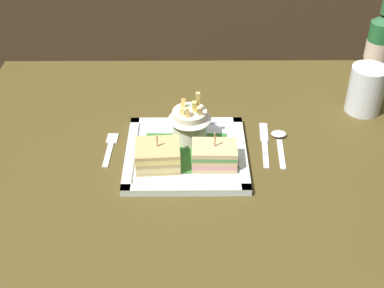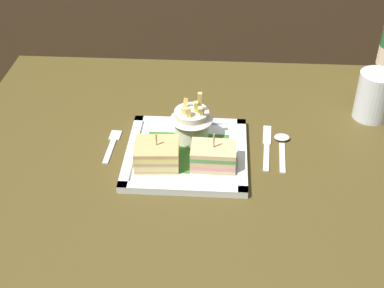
% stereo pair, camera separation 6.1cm
% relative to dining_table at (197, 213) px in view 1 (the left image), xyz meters
% --- Properties ---
extents(dining_table, '(1.08, 0.93, 0.78)m').
position_rel_dining_table_xyz_m(dining_table, '(0.00, 0.00, 0.00)').
color(dining_table, '#4B3E1B').
rests_on(dining_table, ground_plane).
extents(square_plate, '(0.26, 0.26, 0.02)m').
position_rel_dining_table_xyz_m(square_plate, '(-0.03, 0.02, 0.16)').
color(square_plate, white).
rests_on(square_plate, dining_table).
extents(sandwich_half_left, '(0.10, 0.08, 0.07)m').
position_rel_dining_table_xyz_m(sandwich_half_left, '(-0.08, -0.02, 0.18)').
color(sandwich_half_left, tan).
rests_on(sandwich_half_left, square_plate).
extents(sandwich_half_right, '(0.09, 0.07, 0.08)m').
position_rel_dining_table_xyz_m(sandwich_half_right, '(0.03, -0.02, 0.18)').
color(sandwich_half_right, '#D6B27E').
rests_on(sandwich_half_right, square_plate).
extents(fries_cup, '(0.09, 0.09, 0.12)m').
position_rel_dining_table_xyz_m(fries_cup, '(-0.02, 0.07, 0.21)').
color(fries_cup, silver).
rests_on(fries_cup, square_plate).
extents(beer_bottle, '(0.06, 0.06, 0.24)m').
position_rel_dining_table_xyz_m(beer_bottle, '(0.47, 0.37, 0.24)').
color(beer_bottle, '#246834').
rests_on(beer_bottle, dining_table).
extents(water_glass, '(0.08, 0.08, 0.12)m').
position_rel_dining_table_xyz_m(water_glass, '(0.40, 0.20, 0.20)').
color(water_glass, silver).
rests_on(water_glass, dining_table).
extents(fork, '(0.03, 0.12, 0.00)m').
position_rel_dining_table_xyz_m(fork, '(-0.19, 0.05, 0.15)').
color(fork, silver).
rests_on(fork, dining_table).
extents(knife, '(0.03, 0.17, 0.00)m').
position_rel_dining_table_xyz_m(knife, '(0.15, 0.07, 0.15)').
color(knife, silver).
rests_on(knife, dining_table).
extents(spoon, '(0.04, 0.14, 0.01)m').
position_rel_dining_table_xyz_m(spoon, '(0.18, 0.07, 0.15)').
color(spoon, silver).
rests_on(spoon, dining_table).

